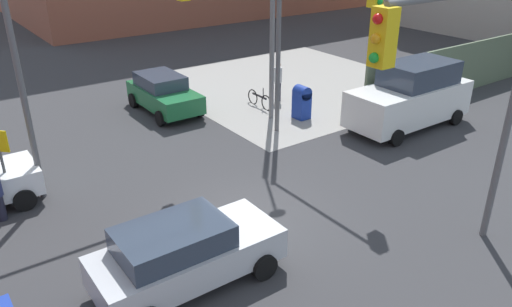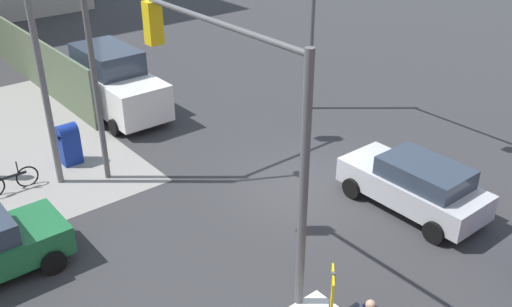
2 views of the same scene
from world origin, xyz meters
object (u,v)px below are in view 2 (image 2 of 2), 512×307
object	(u,v)px
mailbox_blue	(69,142)
bicycle_leaning_on_fence	(11,181)
traffic_signal_se_corner	(353,5)
traffic_signal_ne_corner	(145,28)
street_lamp_corner	(48,38)
sedan_silver	(415,184)
van_white_delivery	(114,82)
traffic_signal_nw_corner	(234,112)

from	to	relation	value
mailbox_blue	bicycle_leaning_on_fence	world-z (taller)	mailbox_blue
bicycle_leaning_on_fence	traffic_signal_se_corner	bearing A→B (deg)	-104.74
traffic_signal_se_corner	bicycle_leaning_on_fence	size ratio (longest dim) A/B	3.71
traffic_signal_ne_corner	mailbox_blue	distance (m)	4.78
street_lamp_corner	sedan_silver	distance (m)	11.31
van_white_delivery	mailbox_blue	bearing A→B (deg)	132.75
traffic_signal_se_corner	traffic_signal_ne_corner	distance (m)	7.45
van_white_delivery	bicycle_leaning_on_fence	distance (m)	6.53
street_lamp_corner	sedan_silver	xyz separation A→B (m)	(-7.91, -7.10, -3.86)
traffic_signal_nw_corner	mailbox_blue	world-z (taller)	traffic_signal_nw_corner
street_lamp_corner	traffic_signal_nw_corner	bearing A→B (deg)	-172.51
street_lamp_corner	bicycle_leaning_on_fence	size ratio (longest dim) A/B	4.57
street_lamp_corner	mailbox_blue	xyz separation A→B (m)	(1.18, -0.48, -3.94)
traffic_signal_nw_corner	traffic_signal_se_corner	world-z (taller)	same
traffic_signal_ne_corner	street_lamp_corner	size ratio (longest dim) A/B	0.81
van_white_delivery	street_lamp_corner	bearing A→B (deg)	138.36
traffic_signal_se_corner	traffic_signal_ne_corner	bearing A→B (deg)	74.62
street_lamp_corner	van_white_delivery	distance (m)	6.50
sedan_silver	street_lamp_corner	bearing A→B (deg)	41.93
bicycle_leaning_on_fence	mailbox_blue	bearing A→B (deg)	-74.72
sedan_silver	van_white_delivery	distance (m)	12.53
bicycle_leaning_on_fence	sedan_silver	bearing A→B (deg)	-133.88
mailbox_blue	bicycle_leaning_on_fence	size ratio (longest dim) A/B	0.82
traffic_signal_se_corner	mailbox_blue	distance (m)	10.89
traffic_signal_nw_corner	traffic_signal_ne_corner	size ratio (longest dim) A/B	1.00
traffic_signal_se_corner	van_white_delivery	xyz separation A→B (m)	(6.64, 6.30, -3.33)
traffic_signal_ne_corner	mailbox_blue	world-z (taller)	traffic_signal_ne_corner
traffic_signal_nw_corner	sedan_silver	size ratio (longest dim) A/B	1.50
traffic_signal_nw_corner	sedan_silver	bearing A→B (deg)	-94.59
traffic_signal_nw_corner	traffic_signal_ne_corner	xyz separation A→B (m)	(6.89, -1.81, -0.04)
traffic_signal_nw_corner	bicycle_leaning_on_fence	size ratio (longest dim) A/B	3.71
traffic_signal_nw_corner	bicycle_leaning_on_fence	distance (m)	9.46
traffic_signal_se_corner	sedan_silver	world-z (taller)	traffic_signal_se_corner
traffic_signal_nw_corner	van_white_delivery	bearing A→B (deg)	-13.16
mailbox_blue	sedan_silver	bearing A→B (deg)	-143.89
traffic_signal_se_corner	bicycle_leaning_on_fence	bearing A→B (deg)	75.26
traffic_signal_ne_corner	sedan_silver	distance (m)	9.34
traffic_signal_nw_corner	street_lamp_corner	xyz separation A→B (m)	(7.42, 0.98, 0.07)
sedan_silver	van_white_delivery	bearing A→B (deg)	15.88
mailbox_blue	van_white_delivery	world-z (taller)	van_white_delivery
traffic_signal_ne_corner	mailbox_blue	size ratio (longest dim) A/B	4.55
traffic_signal_nw_corner	bicycle_leaning_on_fence	world-z (taller)	traffic_signal_nw_corner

